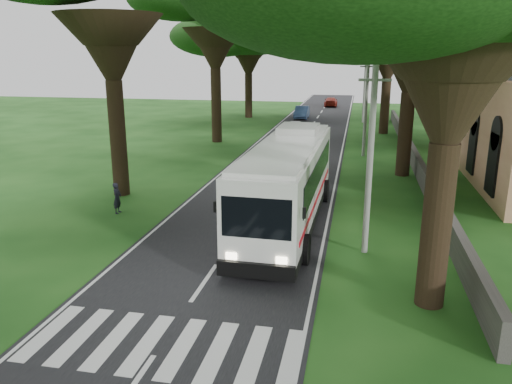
# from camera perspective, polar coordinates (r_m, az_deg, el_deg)

# --- Properties ---
(ground) EXTENTS (140.00, 140.00, 0.00)m
(ground) POSITION_cam_1_polar(r_m,az_deg,el_deg) (16.14, -8.08, -13.27)
(ground) COLOR #164213
(ground) RESTS_ON ground
(road) EXTENTS (8.00, 120.00, 0.04)m
(road) POSITION_cam_1_polar(r_m,az_deg,el_deg) (39.35, 4.09, 4.19)
(road) COLOR black
(road) RESTS_ON ground
(crosswalk) EXTENTS (8.00, 3.00, 0.01)m
(crosswalk) POSITION_cam_1_polar(r_m,az_deg,el_deg) (14.54, -10.81, -16.92)
(crosswalk) COLOR silver
(crosswalk) RESTS_ON ground
(property_wall) EXTENTS (0.35, 50.00, 1.20)m
(property_wall) POSITION_cam_1_polar(r_m,az_deg,el_deg) (38.16, 17.46, 4.06)
(property_wall) COLOR #383533
(property_wall) RESTS_ON ground
(pole_near) EXTENTS (1.60, 0.24, 8.00)m
(pole_near) POSITION_cam_1_polar(r_m,az_deg,el_deg) (19.60, 12.97, 4.69)
(pole_near) COLOR gray
(pole_near) RESTS_ON ground
(pole_mid) EXTENTS (1.60, 0.24, 8.00)m
(pole_mid) POSITION_cam_1_polar(r_m,az_deg,el_deg) (39.43, 12.48, 10.02)
(pole_mid) COLOR gray
(pole_mid) RESTS_ON ground
(pole_far) EXTENTS (1.60, 0.24, 8.00)m
(pole_far) POSITION_cam_1_polar(r_m,az_deg,el_deg) (59.37, 12.32, 11.78)
(pole_far) COLOR gray
(pole_far) RESTS_ON ground
(tree_l_far) EXTENTS (16.22, 16.22, 14.27)m
(tree_l_far) POSITION_cam_1_polar(r_m,az_deg,el_deg) (62.80, -0.88, 18.33)
(tree_l_far) COLOR black
(tree_l_far) RESTS_ON ground
(tree_r_mida) EXTENTS (15.06, 15.06, 14.08)m
(tree_r_mida) POSITION_cam_1_polar(r_m,az_deg,el_deg) (33.54, 17.82, 20.09)
(tree_r_mida) COLOR black
(tree_r_mida) RESTS_ON ground
(tree_r_midb) EXTENTS (12.83, 12.83, 13.77)m
(tree_r_midb) POSITION_cam_1_polar(r_m,az_deg,el_deg) (51.42, 15.17, 18.55)
(tree_r_midb) COLOR black
(tree_r_midb) RESTS_ON ground
(tree_r_far) EXTENTS (14.76, 14.76, 16.17)m
(tree_r_far) POSITION_cam_1_polar(r_m,az_deg,el_deg) (69.55, 15.32, 19.30)
(tree_r_far) COLOR black
(tree_r_far) RESTS_ON ground
(coach_bus) EXTENTS (3.31, 13.20, 3.88)m
(coach_bus) POSITION_cam_1_polar(r_m,az_deg,el_deg) (22.93, 3.66, 1.25)
(coach_bus) COLOR white
(coach_bus) RESTS_ON ground
(distant_car_a) EXTENTS (2.51, 4.46, 1.43)m
(distant_car_a) POSITION_cam_1_polar(r_m,az_deg,el_deg) (49.39, 4.52, 7.38)
(distant_car_a) COLOR #B5B6BB
(distant_car_a) RESTS_ON road
(distant_car_b) EXTENTS (1.62, 4.53, 1.49)m
(distant_car_b) POSITION_cam_1_polar(r_m,az_deg,el_deg) (62.13, 5.26, 9.06)
(distant_car_b) COLOR navy
(distant_car_b) RESTS_ON road
(distant_car_c) EXTENTS (2.01, 4.70, 1.35)m
(distant_car_c) POSITION_cam_1_polar(r_m,az_deg,el_deg) (77.15, 8.55, 10.17)
(distant_car_c) COLOR maroon
(distant_car_c) RESTS_ON road
(pedestrian) EXTENTS (0.39, 0.58, 1.56)m
(pedestrian) POSITION_cam_1_polar(r_m,az_deg,el_deg) (25.82, -15.58, -0.67)
(pedestrian) COLOR black
(pedestrian) RESTS_ON ground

